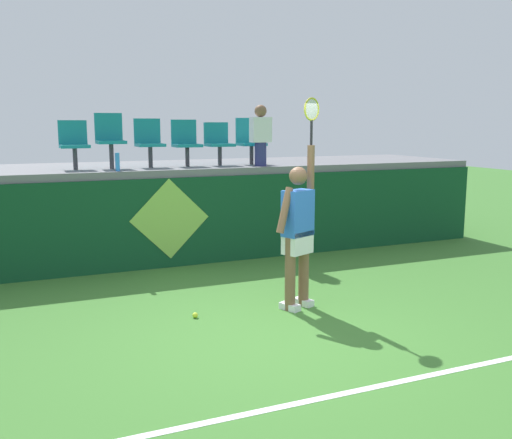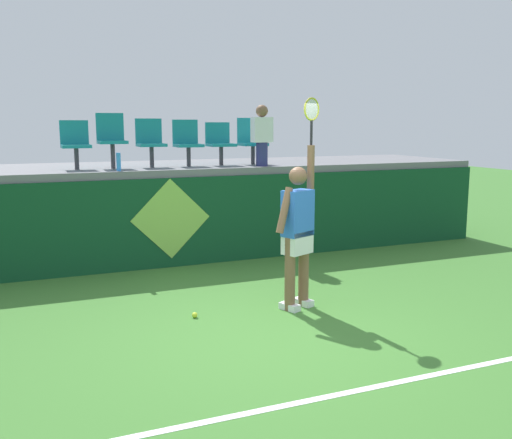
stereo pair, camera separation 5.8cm
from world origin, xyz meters
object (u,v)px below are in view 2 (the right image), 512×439
object	(u,v)px
water_bottle	(119,162)
stadium_chair_3	(187,141)
spectator_0	(262,134)
stadium_chair_2	(150,140)
stadium_chair_4	(220,141)
stadium_chair_0	(75,142)
stadium_chair_5	(251,139)
stadium_chair_1	(111,137)
tennis_ball	(195,315)
tennis_player	(298,229)

from	to	relation	value
water_bottle	stadium_chair_3	xyz separation A→B (m)	(1.26, 0.61, 0.29)
spectator_0	stadium_chair_2	bearing A→B (deg)	165.32
stadium_chair_4	spectator_0	size ratio (longest dim) A/B	0.72
stadium_chair_0	stadium_chair_2	distance (m)	1.19
water_bottle	stadium_chair_3	bearing A→B (deg)	25.80
stadium_chair_0	stadium_chair_5	distance (m)	3.00
water_bottle	stadium_chair_4	bearing A→B (deg)	18.15
stadium_chair_4	stadium_chair_2	bearing A→B (deg)	179.76
stadium_chair_2	stadium_chair_4	size ratio (longest dim) A/B	1.08
stadium_chair_1	stadium_chair_3	xyz separation A→B (m)	(1.26, -0.00, -0.07)
stadium_chair_4	stadium_chair_5	world-z (taller)	stadium_chair_5
water_bottle	spectator_0	distance (m)	2.48
tennis_ball	water_bottle	distance (m)	3.15
tennis_player	stadium_chair_5	world-z (taller)	tennis_player
stadium_chair_2	stadium_chair_5	size ratio (longest dim) A/B	0.98
stadium_chair_2	spectator_0	distance (m)	1.87
stadium_chair_5	stadium_chair_1	bearing A→B (deg)	-179.97
stadium_chair_2	tennis_player	bearing A→B (deg)	-73.14
tennis_player	stadium_chair_0	distance (m)	4.17
stadium_chair_1	stadium_chair_2	xyz separation A→B (m)	(0.63, -0.00, -0.06)
tennis_ball	stadium_chair_4	distance (m)	4.06
stadium_chair_5	stadium_chair_0	bearing A→B (deg)	-179.87
stadium_chair_1	stadium_chair_3	size ratio (longest dim) A/B	1.13
tennis_ball	water_bottle	world-z (taller)	water_bottle
stadium_chair_5	stadium_chair_2	bearing A→B (deg)	-179.89
stadium_chair_5	stadium_chair_4	bearing A→B (deg)	-179.18
stadium_chair_2	stadium_chair_3	xyz separation A→B (m)	(0.63, 0.00, -0.02)
water_bottle	spectator_0	bearing A→B (deg)	3.19
tennis_ball	stadium_chair_1	size ratio (longest dim) A/B	0.07
stadium_chair_4	tennis_ball	bearing A→B (deg)	-114.17
water_bottle	stadium_chair_5	world-z (taller)	stadium_chair_5
tennis_ball	stadium_chair_3	size ratio (longest dim) A/B	0.08
stadium_chair_5	tennis_ball	bearing A→B (deg)	-122.18
stadium_chair_0	stadium_chair_4	size ratio (longest dim) A/B	1.04
spectator_0	tennis_ball	bearing A→B (deg)	-126.37
stadium_chair_0	stadium_chair_1	distance (m)	0.57
stadium_chair_2	water_bottle	bearing A→B (deg)	-136.03
stadium_chair_1	stadium_chair_4	distance (m)	1.85
tennis_ball	spectator_0	size ratio (longest dim) A/B	0.06
tennis_ball	stadium_chair_4	bearing A→B (deg)	65.83
stadium_chair_3	stadium_chair_5	xyz separation A→B (m)	(1.18, 0.00, 0.01)
tennis_ball	stadium_chair_2	bearing A→B (deg)	85.56
tennis_player	stadium_chair_4	world-z (taller)	tennis_player
stadium_chair_0	stadium_chair_4	distance (m)	2.41
tennis_player	stadium_chair_5	xyz separation A→B (m)	(0.78, 3.40, 0.99)
stadium_chair_4	stadium_chair_5	bearing A→B (deg)	0.82
tennis_player	spectator_0	world-z (taller)	same
water_bottle	stadium_chair_0	world-z (taller)	stadium_chair_0
tennis_player	stadium_chair_5	distance (m)	3.62
stadium_chair_2	stadium_chair_5	world-z (taller)	stadium_chair_5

